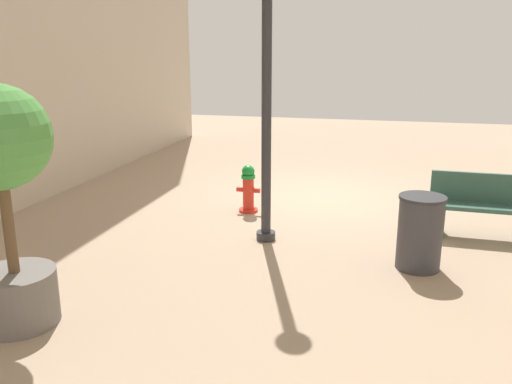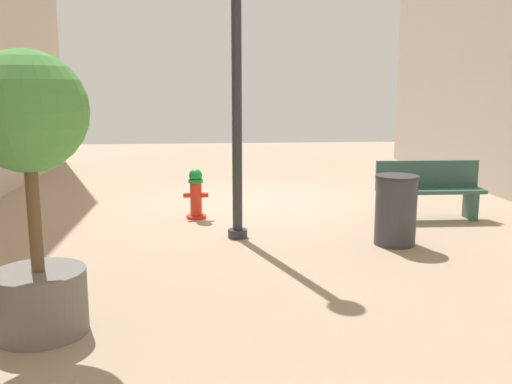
% 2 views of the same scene
% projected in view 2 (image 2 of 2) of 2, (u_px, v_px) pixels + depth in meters
% --- Properties ---
extents(ground_plane, '(23.40, 23.40, 0.00)m').
position_uv_depth(ground_plane, '(251.00, 202.00, 10.53)').
color(ground_plane, tan).
extents(fire_hydrant, '(0.41, 0.39, 0.83)m').
position_uv_depth(fire_hydrant, '(196.00, 194.00, 9.18)').
color(fire_hydrant, red).
rests_on(fire_hydrant, ground_plane).
extents(bench_near, '(1.73, 0.49, 0.95)m').
position_uv_depth(bench_near, '(429.00, 189.00, 9.14)').
color(bench_near, '#33594C').
rests_on(bench_near, ground_plane).
extents(planter_tree, '(1.01, 1.01, 2.44)m').
position_uv_depth(planter_tree, '(30.00, 163.00, 4.64)').
color(planter_tree, slate).
rests_on(planter_tree, ground_plane).
extents(street_lamp, '(0.36, 0.36, 4.52)m').
position_uv_depth(street_lamp, '(236.00, 40.00, 7.54)').
color(street_lamp, '#2D2D33').
rests_on(street_lamp, ground_plane).
extents(trash_bin, '(0.59, 0.59, 0.96)m').
position_uv_depth(trash_bin, '(396.00, 210.00, 7.61)').
color(trash_bin, '#38383D').
rests_on(trash_bin, ground_plane).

